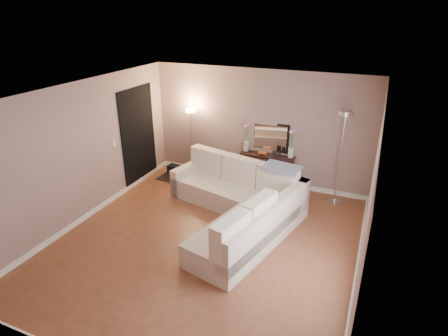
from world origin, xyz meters
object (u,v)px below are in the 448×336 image
at_px(floor_lamp_lit, 191,129).
at_px(floor_lamp_unlit, 343,140).
at_px(sectional_sofa, 239,203).
at_px(console_table, 264,168).

height_order(floor_lamp_lit, floor_lamp_unlit, floor_lamp_unlit).
height_order(sectional_sofa, console_table, sectional_sofa).
distance_m(sectional_sofa, console_table, 1.66).
bearing_deg(sectional_sofa, floor_lamp_lit, 139.25).
bearing_deg(floor_lamp_unlit, sectional_sofa, -138.43).
relative_size(sectional_sofa, floor_lamp_unlit, 1.63).
bearing_deg(console_table, sectional_sofa, -88.48).
xyz_separation_m(console_table, floor_lamp_unlit, (1.65, -0.24, 0.97)).
distance_m(sectional_sofa, floor_lamp_unlit, 2.38).
bearing_deg(floor_lamp_unlit, console_table, 171.80).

